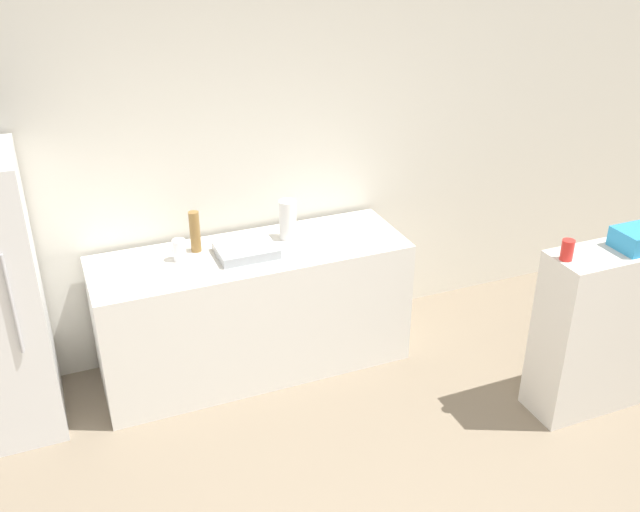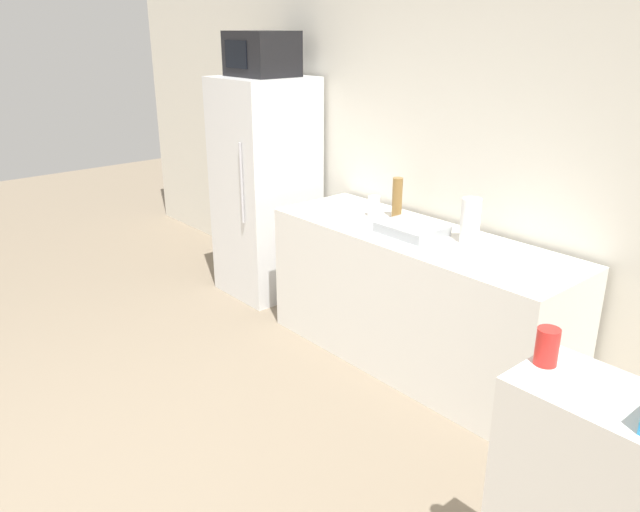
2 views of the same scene
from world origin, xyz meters
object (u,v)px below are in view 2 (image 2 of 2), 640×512
object	(u,v)px
bottle_short	(374,207)
jar	(547,347)
refrigerator	(266,189)
microwave	(262,54)
paper_towel_roll	(470,221)
bottle_tall	(397,198)

from	to	relation	value
bottle_short	jar	size ratio (longest dim) A/B	1.14
refrigerator	bottle_short	world-z (taller)	refrigerator
microwave	paper_towel_roll	size ratio (longest dim) A/B	1.84
bottle_short	paper_towel_roll	world-z (taller)	paper_towel_roll
bottle_tall	bottle_short	world-z (taller)	bottle_tall
bottle_short	paper_towel_roll	xyz separation A→B (m)	(0.73, 0.04, 0.06)
microwave	bottle_short	distance (m)	1.46
paper_towel_roll	jar	bearing A→B (deg)	-46.39
bottle_short	bottle_tall	bearing A→B (deg)	34.56
microwave	paper_towel_roll	distance (m)	2.06
refrigerator	bottle_tall	size ratio (longest dim) A/B	6.31
bottle_tall	paper_towel_roll	xyz separation A→B (m)	(0.60, -0.04, -0.00)
microwave	jar	world-z (taller)	microwave
paper_towel_roll	bottle_tall	bearing A→B (deg)	176.05
bottle_short	jar	distance (m)	2.29
refrigerator	bottle_tall	xyz separation A→B (m)	(1.26, 0.13, 0.16)
jar	microwave	bearing A→B (deg)	159.16
bottle_short	paper_towel_roll	bearing A→B (deg)	3.40
refrigerator	microwave	bearing A→B (deg)	-107.98
jar	paper_towel_roll	xyz separation A→B (m)	(-1.20, 1.26, -0.13)
bottle_tall	jar	size ratio (longest dim) A/B	2.24
microwave	bottle_short	bearing A→B (deg)	2.42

